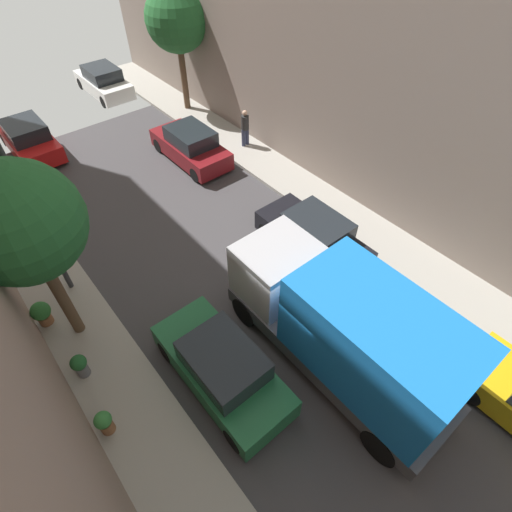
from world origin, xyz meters
The scene contains 16 objects.
ground centered at (0.00, 0.00, 0.00)m, with size 32.00×32.00×0.00m, color #423F42.
sidewalk_left centered at (-5.00, 0.00, 0.07)m, with size 2.00×44.00×0.15m, color #A8A399.
sidewalk_right centered at (5.00, 0.00, 0.07)m, with size 2.00×44.00×0.15m, color #A8A399.
parked_car_left_2 centered at (-2.70, 0.24, 0.72)m, with size 1.78×4.20×1.57m.
parked_car_left_3 centered at (-2.70, 15.19, 0.72)m, with size 1.78×4.20×1.57m.
parked_car_right_2 centered at (2.70, 2.22, 0.72)m, with size 1.78×4.20×1.57m.
parked_car_right_3 centered at (2.70, 9.93, 0.72)m, with size 1.78×4.20×1.57m.
parked_car_right_4 centered at (2.70, 18.89, 0.72)m, with size 1.78×4.20×1.57m.
delivery_truck centered at (0.00, -1.40, 1.79)m, with size 2.26×6.60×3.38m.
pedestrian centered at (5.26, 9.18, 1.07)m, with size 0.40×0.36×1.72m.
street_tree_1 centered at (5.26, 14.22, 4.42)m, with size 2.96×2.96×5.78m.
street_tree_2 centered at (-5.05, 4.26, 4.32)m, with size 2.89×2.89×5.64m.
potted_plant_0 centered at (-5.53, 2.78, 0.60)m, with size 0.43×0.43×0.79m.
potted_plant_1 centered at (-5.71, 5.12, 0.62)m, with size 0.57×0.57×0.83m.
potted_plant_4 centered at (-5.69, 0.96, 0.59)m, with size 0.42×0.42×0.79m.
lamp_post centered at (-4.60, 6.02, 4.12)m, with size 0.44×0.44×6.12m.
Camera 1 is at (-5.27, -4.22, 10.22)m, focal length 27.95 mm.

